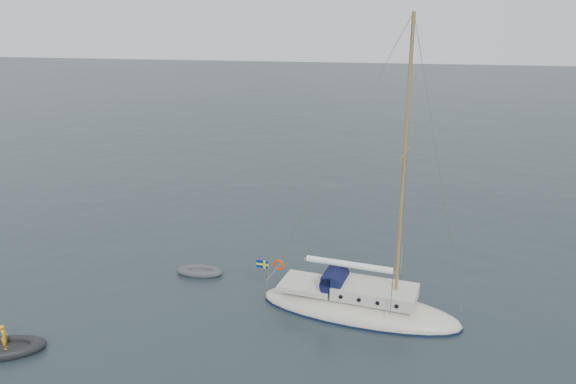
# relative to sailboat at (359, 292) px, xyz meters

# --- Properties ---
(ground) EXTENTS (300.00, 300.00, 0.00)m
(ground) POSITION_rel_sailboat_xyz_m (-3.62, 2.53, -1.13)
(ground) COLOR black
(ground) RESTS_ON ground
(sailboat) EXTENTS (10.49, 3.14, 14.94)m
(sailboat) POSITION_rel_sailboat_xyz_m (0.00, 0.00, 0.00)
(sailboat) COLOR beige
(sailboat) RESTS_ON ground
(dinghy) EXTENTS (2.68, 1.21, 0.38)m
(dinghy) POSITION_rel_sailboat_xyz_m (-9.24, 2.61, -0.96)
(dinghy) COLOR #45464A
(dinghy) RESTS_ON ground
(rib) EXTENTS (3.74, 1.70, 1.36)m
(rib) POSITION_rel_sailboat_xyz_m (-15.09, -6.52, -0.91)
(rib) COLOR black
(rib) RESTS_ON ground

